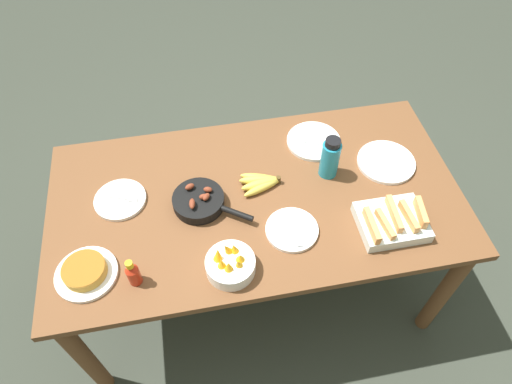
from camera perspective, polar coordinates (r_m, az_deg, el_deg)
ground_plane at (r=2.59m, az=0.00°, el=-11.04°), size 14.00×14.00×0.00m
dining_table at (r=2.01m, az=0.00°, el=-2.23°), size 1.74×0.92×0.78m
banana_bunch at (r=1.96m, az=0.64°, el=1.23°), size 0.19×0.15×0.04m
melon_tray at (r=1.90m, az=16.66°, el=-3.54°), size 0.26×0.22×0.10m
skillet at (r=1.90m, az=-7.05°, el=-1.13°), size 0.32×0.26×0.08m
frittata_plate_center at (r=1.83m, az=-20.55°, el=-9.34°), size 0.23×0.23×0.06m
empty_plate_near_front at (r=2.00m, az=-16.61°, el=-0.92°), size 0.22×0.22×0.02m
empty_plate_far_left at (r=1.83m, az=4.51°, el=-4.73°), size 0.21×0.21×0.02m
empty_plate_far_right at (r=2.16m, az=7.21°, el=6.33°), size 0.25×0.25×0.02m
empty_plate_mid_edge at (r=2.13m, az=15.95°, el=3.62°), size 0.26×0.26×0.02m
fruit_bowl_mango at (r=1.71m, az=-3.24°, el=-8.98°), size 0.19×0.19×0.12m
water_bottle at (r=1.97m, az=9.25°, el=4.22°), size 0.08×0.08×0.20m
hot_sauce_bottle at (r=1.73m, az=-15.12°, el=-9.78°), size 0.05×0.05×0.13m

